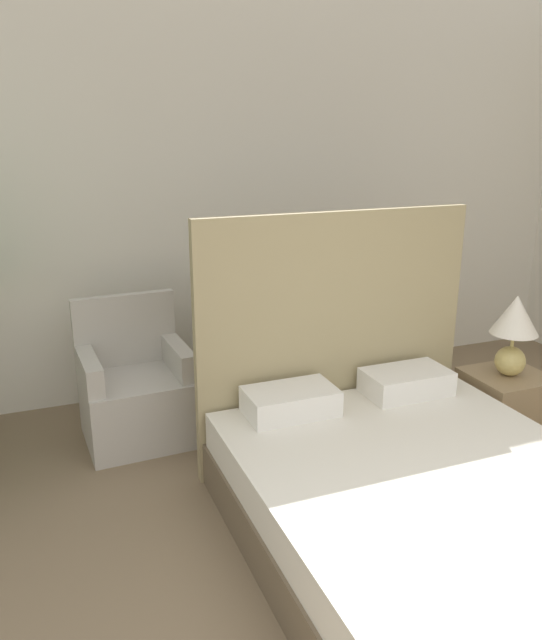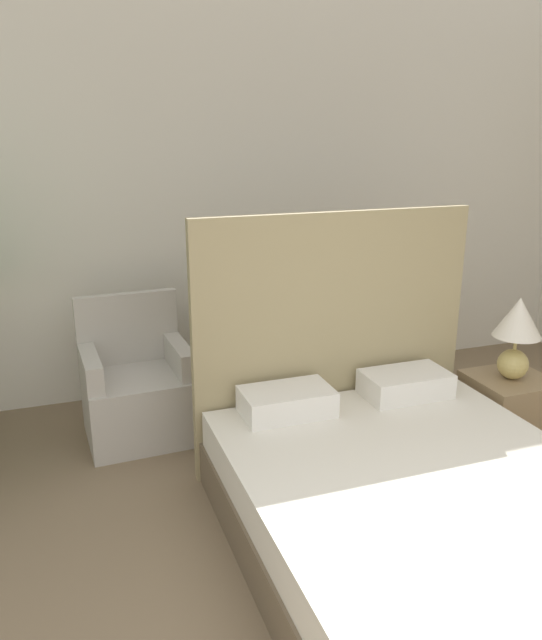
# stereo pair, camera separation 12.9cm
# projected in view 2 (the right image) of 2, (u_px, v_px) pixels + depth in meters

# --- Properties ---
(wall_back) EXTENTS (10.00, 0.06, 2.90)m
(wall_back) POSITION_uv_depth(u_px,v_px,m) (221.00, 193.00, 4.49)
(wall_back) COLOR silver
(wall_back) RESTS_ON ground_plane
(bed) EXTENTS (1.65, 2.16, 1.47)m
(bed) POSITION_uv_depth(u_px,v_px,m) (419.00, 503.00, 2.84)
(bed) COLOR brown
(bed) RESTS_ON ground_plane
(armchair_near_window_left) EXTENTS (0.67, 0.60, 0.89)m
(armchair_near_window_left) POSITION_uv_depth(u_px,v_px,m) (138.00, 395.00, 3.95)
(armchair_near_window_left) COLOR #B7B2A8
(armchair_near_window_left) RESTS_ON ground_plane
(armchair_near_window_right) EXTENTS (0.67, 0.59, 0.89)m
(armchair_near_window_right) POSITION_uv_depth(u_px,v_px,m) (291.00, 374.00, 4.29)
(armchair_near_window_right) COLOR #B7B2A8
(armchair_near_window_right) RESTS_ON ground_plane
(nightstand) EXTENTS (0.46, 0.44, 0.45)m
(nightstand) POSITION_uv_depth(u_px,v_px,m) (507.00, 411.00, 3.85)
(nightstand) COLOR #937A56
(nightstand) RESTS_ON ground_plane
(table_lamp) EXTENTS (0.28, 0.28, 0.51)m
(table_lamp) POSITION_uv_depth(u_px,v_px,m) (517.00, 329.00, 3.69)
(table_lamp) COLOR tan
(table_lamp) RESTS_ON nightstand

